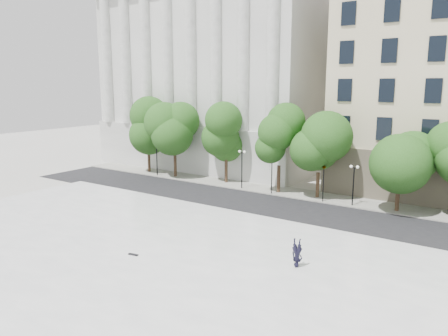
% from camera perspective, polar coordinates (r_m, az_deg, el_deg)
% --- Properties ---
extents(ground, '(160.00, 160.00, 0.00)m').
position_cam_1_polar(ground, '(27.56, -12.85, -13.56)').
color(ground, beige).
rests_on(ground, ground).
extents(plaza, '(44.00, 22.00, 0.45)m').
position_cam_1_polar(plaza, '(29.40, -8.53, -11.32)').
color(plaza, white).
rests_on(plaza, ground).
extents(street, '(60.00, 8.00, 0.02)m').
position_cam_1_polar(street, '(41.11, 5.81, -5.07)').
color(street, black).
rests_on(street, ground).
extents(far_sidewalk, '(60.00, 4.00, 0.12)m').
position_cam_1_polar(far_sidewalk, '(46.30, 9.35, -3.27)').
color(far_sidewalk, '#9E9C91').
rests_on(far_sidewalk, ground).
extents(building_west, '(31.50, 27.65, 25.60)m').
position_cam_1_polar(building_west, '(65.93, 1.44, 12.30)').
color(building_west, silver).
rests_on(building_west, ground).
extents(traffic_light_west, '(0.73, 1.94, 4.26)m').
position_cam_1_polar(traffic_light_west, '(44.90, 6.30, 1.20)').
color(traffic_light_west, black).
rests_on(traffic_light_west, ground).
extents(traffic_light_east, '(1.10, 1.79, 4.22)m').
position_cam_1_polar(traffic_light_east, '(42.63, 12.95, 0.41)').
color(traffic_light_east, black).
rests_on(traffic_light_east, ground).
extents(person_lying, '(0.97, 1.87, 0.48)m').
position_cam_1_polar(person_lying, '(27.21, 9.49, -12.16)').
color(person_lying, black).
rests_on(person_lying, plaza).
extents(skateboard, '(0.73, 0.30, 0.07)m').
position_cam_1_polar(skateboard, '(29.25, -11.77, -11.00)').
color(skateboard, black).
rests_on(skateboard, plaza).
extents(street_trees, '(45.51, 5.16, 8.03)m').
position_cam_1_polar(street_trees, '(45.06, 8.88, 3.08)').
color(street_trees, '#382619').
rests_on(street_trees, ground).
extents(lamp_posts, '(37.02, 0.28, 4.28)m').
position_cam_1_polar(lamp_posts, '(44.50, 8.58, -0.16)').
color(lamp_posts, black).
rests_on(lamp_posts, ground).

